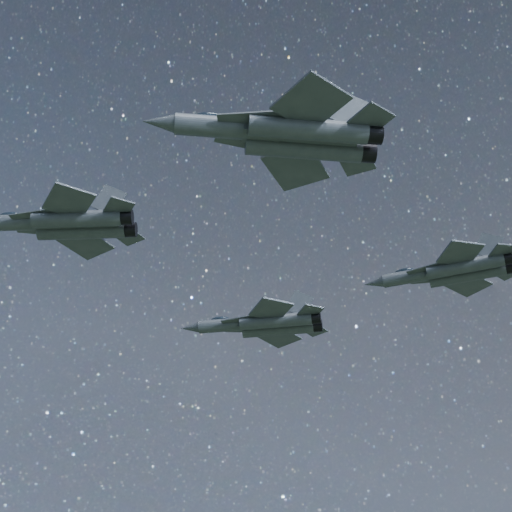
# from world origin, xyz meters

# --- Properties ---
(jet_lead) EXTENTS (18.55, 13.10, 4.70)m
(jet_lead) POSITION_xyz_m (-18.81, 0.32, 148.61)
(jet_lead) COLOR #384047
(jet_left) EXTENTS (17.96, 12.72, 4.56)m
(jet_left) POSITION_xyz_m (-0.92, 21.94, 147.82)
(jet_left) COLOR #384047
(jet_right) EXTENTS (20.12, 13.77, 5.05)m
(jet_right) POSITION_xyz_m (4.40, -13.61, 145.47)
(jet_right) COLOR #384047
(jet_slot) EXTENTS (15.69, 10.71, 3.94)m
(jet_slot) POSITION_xyz_m (19.40, 6.72, 144.32)
(jet_slot) COLOR #384047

